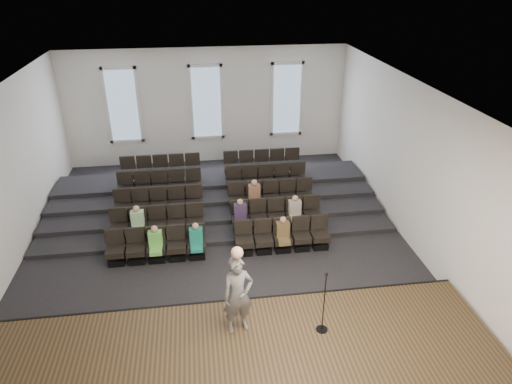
% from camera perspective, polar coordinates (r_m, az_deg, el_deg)
% --- Properties ---
extents(ground, '(14.00, 14.00, 0.00)m').
position_cam_1_polar(ground, '(14.75, -4.55, -6.54)').
color(ground, black).
rests_on(ground, ground).
extents(ceiling, '(12.00, 14.00, 0.02)m').
position_cam_1_polar(ceiling, '(12.70, -5.38, 12.68)').
color(ceiling, white).
rests_on(ceiling, ground).
extents(wall_back, '(12.00, 0.04, 5.00)m').
position_cam_1_polar(wall_back, '(20.13, -6.18, 10.57)').
color(wall_back, white).
rests_on(wall_back, ground).
extents(wall_front, '(12.00, 0.04, 5.00)m').
position_cam_1_polar(wall_front, '(7.72, -1.52, -19.62)').
color(wall_front, white).
rests_on(wall_front, ground).
extents(wall_left, '(0.04, 14.00, 5.00)m').
position_cam_1_polar(wall_left, '(14.59, -29.23, 0.68)').
color(wall_left, white).
rests_on(wall_left, ground).
extents(wall_right, '(0.04, 14.00, 5.00)m').
position_cam_1_polar(wall_right, '(15.03, 18.66, 3.53)').
color(wall_right, white).
rests_on(wall_right, ground).
extents(stage, '(11.80, 3.60, 0.50)m').
position_cam_1_polar(stage, '(10.67, -2.63, -20.52)').
color(stage, '#4C3920').
rests_on(stage, ground).
extents(stage_lip, '(11.80, 0.06, 0.52)m').
position_cam_1_polar(stage_lip, '(11.94, -3.48, -14.30)').
color(stage_lip, black).
rests_on(stage_lip, ground).
extents(risers, '(11.80, 4.80, 0.60)m').
position_cam_1_polar(risers, '(17.39, -5.28, -0.29)').
color(risers, black).
rests_on(risers, ground).
extents(seating_rows, '(6.80, 4.70, 1.67)m').
position_cam_1_polar(seating_rows, '(15.72, -5.02, -1.40)').
color(seating_rows, black).
rests_on(seating_rows, ground).
extents(windows, '(8.44, 0.10, 3.24)m').
position_cam_1_polar(windows, '(20.01, -6.20, 11.06)').
color(windows, white).
rests_on(windows, wall_back).
extents(audience, '(5.45, 2.64, 1.10)m').
position_cam_1_polar(audience, '(14.47, -3.95, -3.56)').
color(audience, '#6ECC51').
rests_on(audience, seating_rows).
extents(speaker, '(0.78, 0.60, 1.93)m').
position_cam_1_polar(speaker, '(10.41, -2.27, -12.74)').
color(speaker, slate).
rests_on(speaker, stage).
extents(mic_stand, '(0.27, 0.27, 1.62)m').
position_cam_1_polar(mic_stand, '(10.78, 8.39, -14.81)').
color(mic_stand, black).
rests_on(mic_stand, stage).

